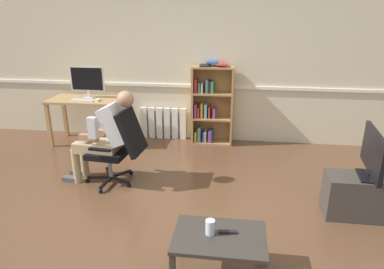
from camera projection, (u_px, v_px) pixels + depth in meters
The scene contains 15 objects.
ground_plane at pixel (167, 224), 3.59m from camera, with size 18.00×18.00×0.00m, color brown.
back_wall at pixel (198, 59), 5.60m from camera, with size 12.00×0.13×2.70m.
computer_desk at pixel (85, 106), 5.60m from camera, with size 1.12×0.61×0.76m.
imac_monitor at pixel (87, 80), 5.53m from camera, with size 0.56×0.14×0.51m.
keyboard at pixel (83, 100), 5.42m from camera, with size 0.36×0.12×0.02m, color silver.
computer_mouse at pixel (98, 100), 5.41m from camera, with size 0.06×0.10×0.03m, color white.
bookshelf at pixel (210, 106), 5.62m from camera, with size 0.67×0.29×1.35m.
radiator at pixel (164, 123), 5.94m from camera, with size 0.78×0.08×0.54m.
office_chair at pixel (119, 145), 4.27m from camera, with size 0.79×0.62×0.98m.
person_seated at pixel (105, 135), 4.26m from camera, with size 1.01×0.41×1.22m.
tv_stand at pixel (365, 197), 3.67m from camera, with size 0.82×0.36×0.46m.
tv_screen at pixel (373, 154), 3.50m from camera, with size 0.23×0.76×0.50m.
coffee_table at pixel (219, 241), 2.77m from camera, with size 0.75×0.51×0.40m.
drinking_glass at pixel (210, 227), 2.76m from camera, with size 0.08×0.08×0.12m, color silver.
spare_remote at pixel (228, 232), 2.78m from camera, with size 0.04×0.15×0.02m, color black.
Camera 1 is at (0.68, -2.99, 2.10)m, focal length 32.20 mm.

